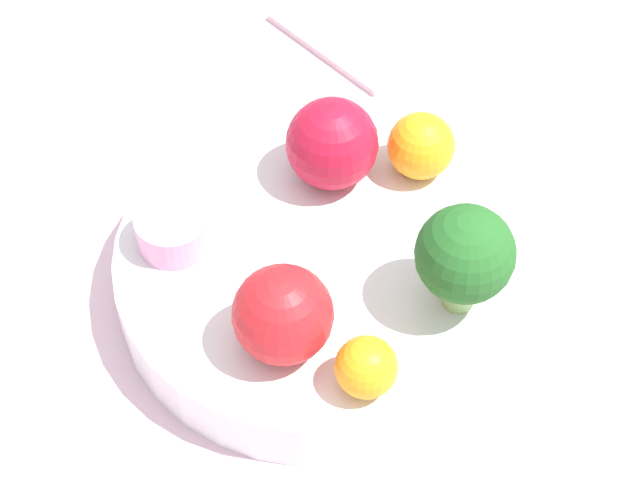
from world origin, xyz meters
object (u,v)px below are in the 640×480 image
apple_red (283,315)px  small_cup (173,230)px  orange_front (366,367)px  orange_back (421,146)px  napkin (387,13)px  bowl (320,269)px  broccoli (465,256)px  apple_green (332,144)px

apple_red → small_cup: bearing=-177.6°
orange_front → orange_back: 0.17m
napkin → orange_front: bearing=-44.6°
bowl → apple_red: bearing=-56.9°
broccoli → orange_back: 0.11m
apple_red → small_cup: (-0.10, -0.00, -0.02)m
broccoli → orange_front: 0.09m
bowl → small_cup: size_ratio=5.53×
orange_back → small_cup: size_ratio=0.95×
bowl → napkin: bowl is taller
orange_back → napkin: 0.22m
apple_red → napkin: bearing=127.5°
apple_green → broccoli: bearing=-4.1°
bowl → small_cup: 0.10m
bowl → broccoli: (0.08, 0.04, 0.06)m
orange_back → orange_front: bearing=-53.7°
broccoli → orange_back: broccoli is taller
apple_green → small_cup: size_ratio=1.29×
orange_back → napkin: size_ratio=0.29×
small_cup → bowl: bearing=45.7°
apple_green → orange_front: apple_green is taller
orange_back → bowl: bearing=-83.8°
broccoli → napkin: (-0.26, 0.18, -0.08)m
bowl → apple_green: (-0.04, 0.05, 0.05)m
apple_red → bowl: bearing=123.1°
apple_green → orange_back: size_ratio=1.36×
napkin → apple_red: bearing=-52.5°
apple_green → orange_back: (0.03, 0.05, -0.01)m
apple_red → small_cup: 0.11m
bowl → orange_front: 0.11m
small_cup → orange_front: bearing=8.1°
bowl → orange_back: (-0.01, 0.10, 0.04)m
small_cup → napkin: (-0.11, 0.29, -0.05)m
small_cup → napkin: bearing=111.5°
apple_green → orange_back: apple_green is taller
broccoli → small_cup: bearing=-145.0°
bowl → apple_green: bearing=132.8°
broccoli → orange_front: broccoli is taller
broccoli → orange_back: bearing=148.7°
bowl → napkin: bearing=128.6°
broccoli → bowl: bearing=-155.7°
apple_green → orange_back: 0.06m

